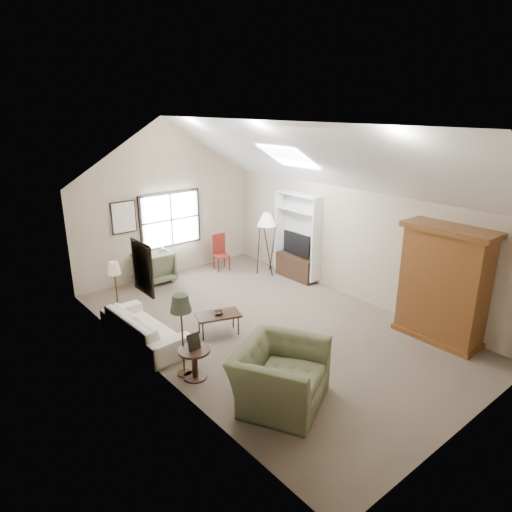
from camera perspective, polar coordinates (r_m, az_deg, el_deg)
room_shell at (r=8.34m, az=1.78°, el=11.17°), size 5.01×8.01×4.00m
window at (r=11.94m, az=-10.61°, el=4.50°), size 1.72×0.08×1.42m
skylight at (r=9.87m, az=4.06°, el=12.34°), size 0.80×1.20×0.52m
wall_art at (r=9.26m, az=-15.22°, el=1.90°), size 1.97×3.71×0.88m
armoire at (r=9.11m, az=22.38°, el=-3.32°), size 0.60×1.50×2.20m
tv_alcove at (r=11.48m, az=5.20°, el=2.64°), size 0.32×1.30×2.10m
media_console at (r=11.72m, az=5.01°, el=-1.38°), size 0.34×1.18×0.60m
tv_panel at (r=11.53m, az=5.10°, el=1.52°), size 0.05×0.90×0.55m
sofa at (r=8.86m, az=-13.75°, el=-8.67°), size 0.90×2.11×0.61m
armchair_near at (r=6.99m, az=3.02°, el=-14.67°), size 1.79×1.72×0.90m
armchair_far at (r=11.69m, az=-12.77°, el=-1.29°), size 0.87×0.90×0.81m
coffee_table at (r=8.96m, az=-4.70°, el=-8.47°), size 0.95×0.72×0.43m
bowl at (r=8.86m, az=-4.74°, el=-7.09°), size 0.26×0.26×0.05m
side_table at (r=7.67m, az=-7.66°, el=-13.18°), size 0.54×0.54×0.52m
side_chair at (r=12.26m, az=-4.35°, el=0.43°), size 0.44×0.44×0.97m
tripod_lamp at (r=11.84m, az=1.32°, el=1.61°), size 0.60×0.60×1.67m
dark_lamp at (r=7.55m, az=-9.19°, el=-9.73°), size 0.36×0.36×1.45m
tan_lamp at (r=9.73m, az=-17.06°, el=-4.20°), size 0.27×0.27×1.30m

